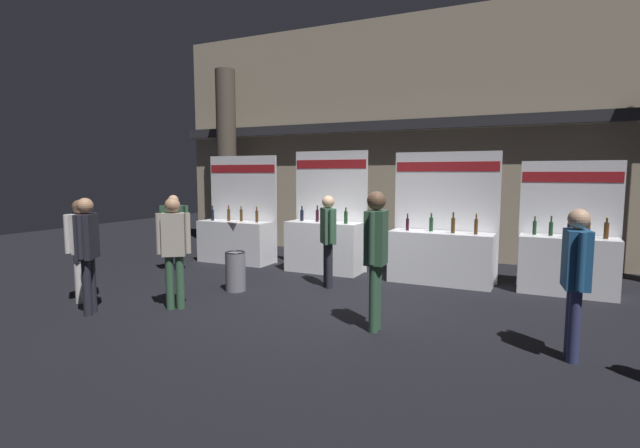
# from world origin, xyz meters

# --- Properties ---
(ground_plane) EXTENTS (26.62, 26.62, 0.00)m
(ground_plane) POSITION_xyz_m (0.00, 0.00, 0.00)
(ground_plane) COLOR black
(hall_colonnade) EXTENTS (13.31, 1.26, 5.79)m
(hall_colonnade) POSITION_xyz_m (0.00, 4.43, 2.84)
(hall_colonnade) COLOR tan
(hall_colonnade) RESTS_ON ground_plane
(exhibitor_booth_0) EXTENTS (1.81, 0.72, 2.44)m
(exhibitor_booth_0) POSITION_xyz_m (-3.47, 1.97, 0.59)
(exhibitor_booth_0) COLOR white
(exhibitor_booth_0) RESTS_ON ground_plane
(exhibitor_booth_1) EXTENTS (1.64, 0.66, 2.51)m
(exhibitor_booth_1) POSITION_xyz_m (-1.20, 1.92, 0.63)
(exhibitor_booth_1) COLOR white
(exhibitor_booth_1) RESTS_ON ground_plane
(exhibitor_booth_2) EXTENTS (1.96, 0.66, 2.45)m
(exhibitor_booth_2) POSITION_xyz_m (1.18, 1.94, 0.60)
(exhibitor_booth_2) COLOR white
(exhibitor_booth_2) RESTS_ON ground_plane
(exhibitor_booth_3) EXTENTS (1.59, 0.66, 2.26)m
(exhibitor_booth_3) POSITION_xyz_m (3.28, 2.08, 0.58)
(exhibitor_booth_3) COLOR white
(exhibitor_booth_3) RESTS_ON ground_plane
(trash_bin) EXTENTS (0.35, 0.35, 0.69)m
(trash_bin) POSITION_xyz_m (-1.91, -0.22, 0.35)
(trash_bin) COLOR slate
(trash_bin) RESTS_ON ground_plane
(visitor_0) EXTENTS (0.29, 0.56, 1.67)m
(visitor_0) POSITION_xyz_m (3.23, -1.13, 1.00)
(visitor_0) COLOR navy
(visitor_0) RESTS_ON ground_plane
(visitor_2) EXTENTS (0.26, 0.48, 1.82)m
(visitor_2) POSITION_xyz_m (0.97, -1.15, 1.08)
(visitor_2) COLOR #33563D
(visitor_2) RESTS_ON ground_plane
(visitor_3) EXTENTS (0.27, 0.54, 1.63)m
(visitor_3) POSITION_xyz_m (-3.67, -1.86, 0.97)
(visitor_3) COLOR silver
(visitor_3) RESTS_ON ground_plane
(visitor_4) EXTENTS (0.37, 0.48, 1.70)m
(visitor_4) POSITION_xyz_m (-3.02, -2.26, 1.00)
(visitor_4) COLOR #23232D
(visitor_4) RESTS_ON ground_plane
(visitor_5) EXTENTS (0.42, 0.36, 1.69)m
(visitor_5) POSITION_xyz_m (-2.08, -1.52, 0.98)
(visitor_5) COLOR #33563D
(visitor_5) RESTS_ON ground_plane
(visitor_6) EXTENTS (0.40, 0.44, 1.65)m
(visitor_6) POSITION_xyz_m (-0.57, 0.71, 0.97)
(visitor_6) COLOR #23232D
(visitor_6) RESTS_ON ground_plane
(visitor_7) EXTENTS (0.56, 0.41, 1.60)m
(visitor_7) POSITION_xyz_m (-4.02, 0.56, 0.96)
(visitor_7) COLOR navy
(visitor_7) RESTS_ON ground_plane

